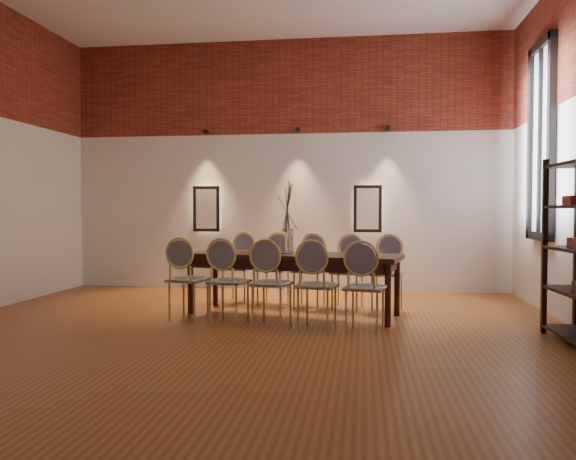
# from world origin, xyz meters

# --- Properties ---
(floor) EXTENTS (7.00, 7.00, 0.02)m
(floor) POSITION_xyz_m (0.00, 0.00, -0.01)
(floor) COLOR #955321
(floor) RESTS_ON ground
(wall_back) EXTENTS (7.00, 0.10, 4.00)m
(wall_back) POSITION_xyz_m (0.00, 3.55, 2.00)
(wall_back) COLOR silver
(wall_back) RESTS_ON ground
(wall_front) EXTENTS (7.00, 0.10, 4.00)m
(wall_front) POSITION_xyz_m (0.00, -3.55, 2.00)
(wall_front) COLOR silver
(wall_front) RESTS_ON ground
(brick_band_back) EXTENTS (7.00, 0.02, 1.50)m
(brick_band_back) POSITION_xyz_m (0.00, 3.48, 3.25)
(brick_band_back) COLOR maroon
(brick_band_back) RESTS_ON ground
(niche_left) EXTENTS (0.36, 0.06, 0.66)m
(niche_left) POSITION_xyz_m (-1.30, 3.45, 1.30)
(niche_left) COLOR #FFEAC6
(niche_left) RESTS_ON wall_back
(niche_right) EXTENTS (0.36, 0.06, 0.66)m
(niche_right) POSITION_xyz_m (1.30, 3.45, 1.30)
(niche_right) COLOR #FFEAC6
(niche_right) RESTS_ON wall_back
(spot_fixture_left) EXTENTS (0.08, 0.10, 0.08)m
(spot_fixture_left) POSITION_xyz_m (-1.30, 3.42, 2.55)
(spot_fixture_left) COLOR black
(spot_fixture_left) RESTS_ON wall_back
(spot_fixture_mid) EXTENTS (0.08, 0.10, 0.08)m
(spot_fixture_mid) POSITION_xyz_m (0.20, 3.42, 2.55)
(spot_fixture_mid) COLOR black
(spot_fixture_mid) RESTS_ON wall_back
(spot_fixture_right) EXTENTS (0.08, 0.10, 0.08)m
(spot_fixture_right) POSITION_xyz_m (1.60, 3.42, 2.55)
(spot_fixture_right) COLOR black
(spot_fixture_right) RESTS_ON wall_back
(window_glass) EXTENTS (0.02, 0.78, 2.38)m
(window_glass) POSITION_xyz_m (3.46, 2.00, 2.15)
(window_glass) COLOR silver
(window_glass) RESTS_ON wall_right
(window_frame) EXTENTS (0.08, 0.90, 2.50)m
(window_frame) POSITION_xyz_m (3.44, 2.00, 2.15)
(window_frame) COLOR black
(window_frame) RESTS_ON wall_right
(window_mullion) EXTENTS (0.06, 0.06, 2.40)m
(window_mullion) POSITION_xyz_m (3.44, 2.00, 2.15)
(window_mullion) COLOR black
(window_mullion) RESTS_ON wall_right
(dining_table) EXTENTS (2.71, 1.35, 0.75)m
(dining_table) POSITION_xyz_m (0.38, 1.32, 0.38)
(dining_table) COLOR #34130D
(dining_table) RESTS_ON floor
(chair_near_a) EXTENTS (0.52, 0.52, 0.94)m
(chair_near_a) POSITION_xyz_m (-0.78, 0.85, 0.47)
(chair_near_a) COLOR #D0C06B
(chair_near_a) RESTS_ON floor
(chair_near_b) EXTENTS (0.52, 0.52, 0.94)m
(chair_near_b) POSITION_xyz_m (-0.27, 0.75, 0.47)
(chair_near_b) COLOR #D0C06B
(chair_near_b) RESTS_ON floor
(chair_near_c) EXTENTS (0.52, 0.52, 0.94)m
(chair_near_c) POSITION_xyz_m (0.24, 0.64, 0.47)
(chair_near_c) COLOR #D0C06B
(chair_near_c) RESTS_ON floor
(chair_near_d) EXTENTS (0.52, 0.52, 0.94)m
(chair_near_d) POSITION_xyz_m (0.75, 0.53, 0.47)
(chair_near_d) COLOR #D0C06B
(chair_near_d) RESTS_ON floor
(chair_near_e) EXTENTS (0.52, 0.52, 0.94)m
(chair_near_e) POSITION_xyz_m (1.26, 0.43, 0.47)
(chair_near_e) COLOR #D0C06B
(chair_near_e) RESTS_ON floor
(chair_far_a) EXTENTS (0.52, 0.52, 0.94)m
(chair_far_a) POSITION_xyz_m (-0.50, 2.22, 0.47)
(chair_far_a) COLOR #D0C06B
(chair_far_a) RESTS_ON floor
(chair_far_b) EXTENTS (0.52, 0.52, 0.94)m
(chair_far_b) POSITION_xyz_m (0.01, 2.11, 0.47)
(chair_far_b) COLOR #D0C06B
(chair_far_b) RESTS_ON floor
(chair_far_c) EXTENTS (0.52, 0.52, 0.94)m
(chair_far_c) POSITION_xyz_m (0.52, 2.01, 0.47)
(chair_far_c) COLOR #D0C06B
(chair_far_c) RESTS_ON floor
(chair_far_d) EXTENTS (0.52, 0.52, 0.94)m
(chair_far_d) POSITION_xyz_m (1.03, 1.90, 0.47)
(chair_far_d) COLOR #D0C06B
(chair_far_d) RESTS_ON floor
(chair_far_e) EXTENTS (0.52, 0.52, 0.94)m
(chair_far_e) POSITION_xyz_m (1.54, 1.79, 0.47)
(chair_far_e) COLOR #D0C06B
(chair_far_e) RESTS_ON floor
(vase) EXTENTS (0.14, 0.14, 0.30)m
(vase) POSITION_xyz_m (0.32, 1.34, 0.90)
(vase) COLOR silver
(vase) RESTS_ON dining_table
(dried_branches) EXTENTS (0.50, 0.50, 0.70)m
(dried_branches) POSITION_xyz_m (0.32, 1.34, 1.35)
(dried_branches) COLOR #483927
(dried_branches) RESTS_ON vase
(bowl) EXTENTS (0.24, 0.24, 0.18)m
(bowl) POSITION_xyz_m (0.04, 1.34, 0.84)
(bowl) COLOR brown
(bowl) RESTS_ON dining_table
(book) EXTENTS (0.29, 0.23, 0.03)m
(book) POSITION_xyz_m (0.10, 1.48, 0.77)
(book) COLOR #83175A
(book) RESTS_ON dining_table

